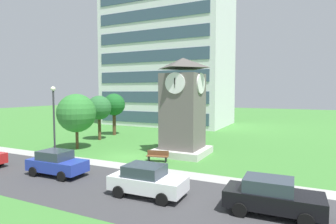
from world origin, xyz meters
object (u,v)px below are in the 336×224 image
object	(u,v)px
parked_car_white	(147,180)
park_bench	(158,156)
parked_car_black	(272,196)
clock_tower	(183,112)
tree_streetside	(99,108)
tree_by_building	(76,113)
tree_near_tower	(114,105)
street_lamp	(54,117)
parked_car_blue	(57,163)

from	to	relation	value
parked_car_white	park_bench	bearing A→B (deg)	113.69
parked_car_white	parked_car_black	bearing A→B (deg)	4.23
clock_tower	tree_streetside	size ratio (longest dim) A/B	1.66
clock_tower	tree_by_building	world-z (taller)	clock_tower
tree_near_tower	tree_by_building	distance (m)	9.26
street_lamp	parked_car_white	world-z (taller)	street_lamp
parked_car_black	parked_car_white	bearing A→B (deg)	-175.77
tree_near_tower	park_bench	bearing A→B (deg)	-40.45
park_bench	tree_near_tower	xyz separation A→B (m)	(-11.74, 10.01, 3.48)
parked_car_white	parked_car_black	distance (m)	6.40
tree_by_building	parked_car_white	world-z (taller)	tree_by_building
park_bench	tree_streetside	bearing A→B (deg)	150.72
park_bench	tree_near_tower	world-z (taller)	tree_near_tower
tree_near_tower	tree_by_building	size ratio (longest dim) A/B	0.99
tree_streetside	tree_by_building	xyz separation A→B (m)	(1.43, -5.16, -0.21)
street_lamp	tree_by_building	distance (m)	6.04
parked_car_blue	parked_car_white	bearing A→B (deg)	-4.49
clock_tower	tree_by_building	bearing A→B (deg)	-167.68
parked_car_blue	tree_by_building	bearing A→B (deg)	125.26
clock_tower	parked_car_blue	distance (m)	11.35
clock_tower	park_bench	xyz separation A→B (m)	(-0.82, -3.29, -3.35)
park_bench	tree_streetside	size ratio (longest dim) A/B	0.36
parked_car_black	parked_car_blue	bearing A→B (deg)	179.54
tree_streetside	parked_car_blue	xyz separation A→B (m)	(6.64, -12.53, -2.91)
park_bench	parked_car_black	distance (m)	11.44
park_bench	parked_car_white	bearing A→B (deg)	-66.31
clock_tower	tree_streetside	distance (m)	12.19
tree_by_building	street_lamp	bearing A→B (deg)	-62.17
clock_tower	tree_streetside	xyz separation A→B (m)	(-11.84, 2.89, -0.04)
park_bench	tree_near_tower	size ratio (longest dim) A/B	0.34
park_bench	parked_car_white	size ratio (longest dim) A/B	0.44
tree_near_tower	clock_tower	bearing A→B (deg)	-28.15
park_bench	street_lamp	size ratio (longest dim) A/B	0.31
parked_car_blue	parked_car_black	distance (m)	13.80
tree_near_tower	parked_car_black	world-z (taller)	tree_near_tower
tree_streetside	parked_car_blue	bearing A→B (deg)	-62.08
clock_tower	street_lamp	xyz separation A→B (m)	(-7.59, -7.61, -0.06)
parked_car_black	tree_streetside	bearing A→B (deg)	148.26
tree_streetside	tree_by_building	world-z (taller)	tree_by_building
parked_car_blue	tree_near_tower	bearing A→B (deg)	114.23
parked_car_black	park_bench	bearing A→B (deg)	145.54
park_bench	parked_car_black	bearing A→B (deg)	-34.46
tree_by_building	parked_car_white	xyz separation A→B (m)	(12.63, -7.95, -2.70)
park_bench	parked_car_black	xyz separation A→B (m)	(9.42, -6.47, 0.40)
street_lamp	parked_car_blue	size ratio (longest dim) A/B	1.48
park_bench	tree_near_tower	bearing A→B (deg)	139.55
parked_car_blue	parked_car_black	bearing A→B (deg)	-0.46
park_bench	parked_car_black	size ratio (longest dim) A/B	0.42
tree_by_building	parked_car_black	world-z (taller)	tree_by_building
clock_tower	tree_near_tower	size ratio (longest dim) A/B	1.60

